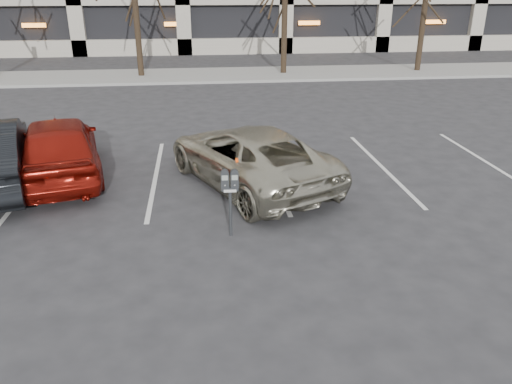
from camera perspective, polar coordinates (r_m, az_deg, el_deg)
The scene contains 6 objects.
ground at distance 9.99m, azimuth -4.26°, elevation -2.54°, with size 140.00×140.00×0.00m, color #28282B.
sidewalk at distance 25.38m, azimuth -6.03°, elevation 13.12°, with size 80.00×4.00×0.12m, color gray.
stall_lines at distance 12.15m, azimuth -11.39°, elevation 1.81°, with size 16.90×5.20×0.00m.
parking_meter at distance 8.77m, azimuth -3.00°, elevation 0.60°, with size 0.32×0.14×1.25m.
suv_silver at distance 11.25m, azimuth -0.75°, elevation 4.15°, with size 4.04×5.32×1.35m.
car_red at distance 12.50m, azimuth -21.60°, elevation 4.81°, with size 1.76×4.37×1.49m, color maroon.
Camera 1 is at (-0.31, -9.03, 4.26)m, focal length 35.00 mm.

